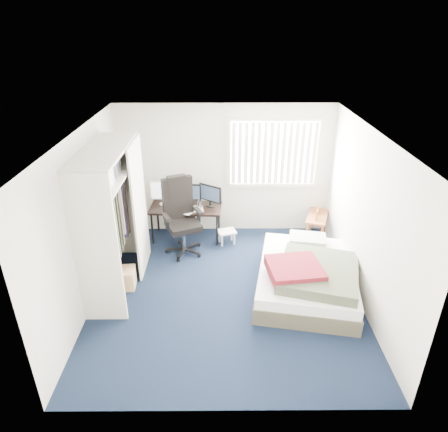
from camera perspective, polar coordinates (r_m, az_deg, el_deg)
ground at (r=6.34m, az=0.29°, el=-10.80°), size 4.20×4.20×0.00m
room_shell at (r=5.56m, az=0.32°, el=1.70°), size 4.20×4.20×4.20m
window_assembly at (r=7.49m, az=7.13°, el=8.88°), size 1.72×0.09×1.32m
closet at (r=6.08m, az=-15.67°, el=1.29°), size 0.64×1.84×2.22m
desk at (r=7.52m, az=-5.45°, el=1.69°), size 1.39×0.70×1.12m
office_chair at (r=7.18m, az=-6.07°, el=-1.10°), size 0.86×0.86×1.39m
footstool at (r=7.50m, az=0.40°, el=-2.54°), size 0.38×0.34×0.26m
nightstand at (r=7.77m, az=13.17°, el=-0.36°), size 0.57×0.79×0.67m
bed at (r=6.34m, az=11.82°, el=-8.35°), size 1.80×2.19×0.65m
pine_box at (r=6.56m, az=-14.46°, el=-8.60°), size 0.44×0.35×0.32m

